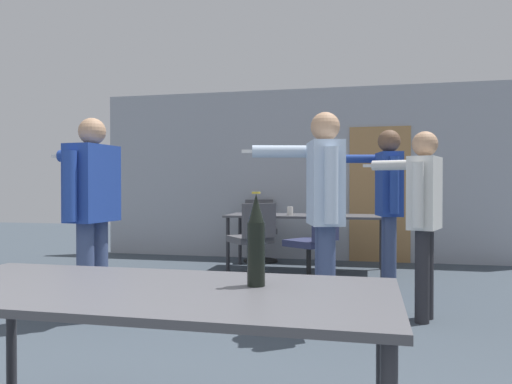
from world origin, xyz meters
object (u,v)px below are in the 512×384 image
Objects in this scene: office_chair_mid_tucked at (314,246)px; drink_cup at (290,211)px; person_right_polo at (423,206)px; beer_bottle at (256,242)px; person_left_plaid at (323,198)px; person_far_watching at (388,194)px; office_chair_far_left at (252,243)px; person_near_casual at (91,199)px; office_chair_far_right at (260,232)px.

office_chair_mid_tucked reaches higher than drink_cup.
beer_bottle is (-0.89, -2.55, -0.05)m from person_right_polo.
person_left_plaid reaches higher than person_right_polo.
person_right_polo is at bearing -110.22° from office_chair_mid_tucked.
office_chair_far_left is (-1.60, 0.69, -0.62)m from person_far_watching.
person_left_plaid reaches higher than office_chair_mid_tucked.
drink_cup is (-0.60, 4.71, -0.12)m from beer_bottle.
person_near_casual is 2.86m from person_right_polo.
office_chair_far_right is (0.73, 3.57, -0.60)m from person_near_casual.
person_far_watching reaches higher than drink_cup.
person_right_polo is 0.93× the size of person_left_plaid.
person_near_casual is 2.93m from person_far_watching.
person_far_watching is 1.85m from office_chair_far_left.
person_far_watching reaches higher than beer_bottle.
person_left_plaid reaches higher than office_chair_far_left.
person_left_plaid is at bearing 138.92° from person_right_polo.
office_chair_far_right is (-2.08, 2.99, -0.54)m from person_right_polo.
beer_bottle reaches higher than drink_cup.
person_left_plaid is 2.38m from office_chair_far_left.
drink_cup is at bearing 65.72° from office_chair_mid_tucked.
office_chair_mid_tucked is 4.12m from beer_bottle.
office_chair_far_left is 1.43m from office_chair_far_right.
person_left_plaid is (-0.81, -0.47, 0.07)m from person_right_polo.
beer_bottle reaches higher than office_chair_far_right.
beer_bottle is (0.98, -4.12, 0.49)m from office_chair_far_left.
person_right_polo is 1.73× the size of office_chair_far_right.
office_chair_far_right reaches higher than office_chair_mid_tucked.
office_chair_mid_tucked is 1.76m from office_chair_far_right.
person_far_watching is 2.85m from office_chair_far_right.
office_chair_far_left is 0.77m from office_chair_mid_tucked.
person_left_plaid is 1.47m from person_far_watching.
person_near_casual is 1.00× the size of person_left_plaid.
person_left_plaid reaches higher than drink_cup.
office_chair_far_left is (-1.87, 1.57, -0.54)m from person_right_polo.
person_near_casual is at bearing 61.37° from office_chair_far_right.
person_near_casual is 3.04m from drink_cup.
person_right_polo is 3.68m from office_chair_far_right.
beer_bottle is 4.75m from drink_cup.
office_chair_mid_tucked is (1.70, 2.11, -0.62)m from person_near_casual.
person_far_watching is at bearing -93.57° from office_chair_mid_tucked.
person_left_plaid is 2.12m from office_chair_mid_tucked.
person_left_plaid is 1.85× the size of office_chair_far_left.
person_right_polo is 1.77× the size of office_chair_mid_tucked.
beer_bottle is (1.19, -5.54, 0.49)m from office_chair_far_right.
beer_bottle is at bearing -142.87° from office_chair_mid_tucked.
office_chair_far_left is 4.27m from beer_bottle.
office_chair_mid_tucked is 0.83m from drink_cup.
office_chair_far_right is at bearing 125.46° from drink_cup.
office_chair_far_left is (0.94, 2.15, -0.60)m from person_near_casual.
person_near_casual reaches higher than person_far_watching.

